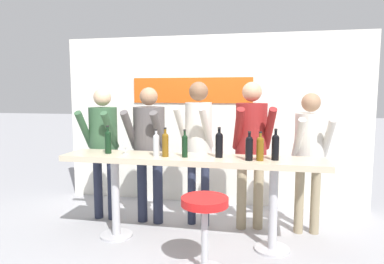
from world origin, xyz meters
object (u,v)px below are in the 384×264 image
wine_bottle_0 (156,144)px  wine_bottle_1 (185,145)px  wine_bottle_7 (275,146)px  wine_bottle_5 (219,143)px  wine_bottle_4 (249,147)px  wine_bottle_6 (165,143)px  person_center (251,139)px  person_center_right (309,147)px  person_center_left (198,136)px  wine_bottle_3 (260,147)px  person_far_left (103,139)px  wine_glass_0 (125,143)px  bar_stool (205,223)px  person_left (149,140)px  tasting_table (191,171)px  wine_bottle_2 (108,141)px

wine_bottle_0 → wine_bottle_1: (0.30, 0.01, -0.00)m
wine_bottle_7 → wine_bottle_5: bearing=176.7°
wine_bottle_4 → wine_bottle_6: (-0.86, 0.03, 0.00)m
person_center → person_center_right: (0.64, -0.01, -0.07)m
person_center_left → person_center: (0.62, 0.01, -0.02)m
person_center_left → wine_bottle_3: bearing=-29.6°
person_far_left → wine_glass_0: person_far_left is taller
wine_bottle_5 → wine_bottle_6: 0.56m
wine_bottle_1 → wine_bottle_3: same height
person_far_left → person_center: 1.83m
wine_bottle_0 → wine_bottle_1: bearing=2.2°
person_center → bar_stool: bearing=-119.3°
person_center_left → person_left: bearing=-167.1°
person_center → wine_bottle_5: size_ratio=5.52×
wine_glass_0 → bar_stool: bearing=-31.3°
wine_bottle_7 → person_center: bearing=115.1°
wine_glass_0 → wine_bottle_7: bearing=-0.1°
wine_bottle_7 → tasting_table: bearing=178.9°
person_left → wine_bottle_2: bearing=-119.3°
person_center_left → wine_glass_0: 0.88m
person_left → wine_bottle_7: size_ratio=5.34×
person_far_left → person_left: person_left is taller
wine_bottle_4 → wine_bottle_5: 0.33m
person_center_left → person_center: 0.62m
person_center_right → wine_bottle_0: (-1.60, -0.57, 0.07)m
bar_stool → wine_bottle_6: size_ratio=2.30×
person_far_left → person_center_left: bearing=1.8°
person_far_left → wine_bottle_1: size_ratio=5.74×
wine_bottle_1 → wine_bottle_7: size_ratio=0.92×
wine_bottle_1 → wine_bottle_6: size_ratio=0.94×
wine_bottle_5 → wine_glass_0: bearing=-178.4°
person_center_right → wine_bottle_5: 1.08m
wine_bottle_1 → bar_stool: bearing=-61.3°
person_far_left → wine_bottle_0: 1.02m
person_center → wine_bottle_3: person_center is taller
person_center_right → wine_bottle_2: person_center_right is taller
bar_stool → wine_bottle_5: size_ratio=2.24×
wine_bottle_7 → wine_glass_0: (-1.58, 0.00, -0.02)m
person_left → wine_bottle_7: 1.56m
wine_bottle_3 → wine_bottle_5: (-0.41, 0.09, 0.01)m
person_left → person_center_left: (0.60, 0.04, 0.06)m
person_center_left → wine_bottle_1: bearing=-84.4°
person_far_left → wine_bottle_0: (0.86, -0.54, 0.04)m
wine_bottle_4 → wine_bottle_2: bearing=176.8°
tasting_table → wine_bottle_1: bearing=-137.6°
wine_bottle_2 → wine_bottle_5: size_ratio=0.98×
wine_bottle_0 → wine_bottle_6: size_ratio=0.94×
bar_stool → person_center: bearing=72.6°
wine_bottle_3 → wine_glass_0: wine_bottle_3 is taller
person_center → wine_bottle_0: bearing=-160.7°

